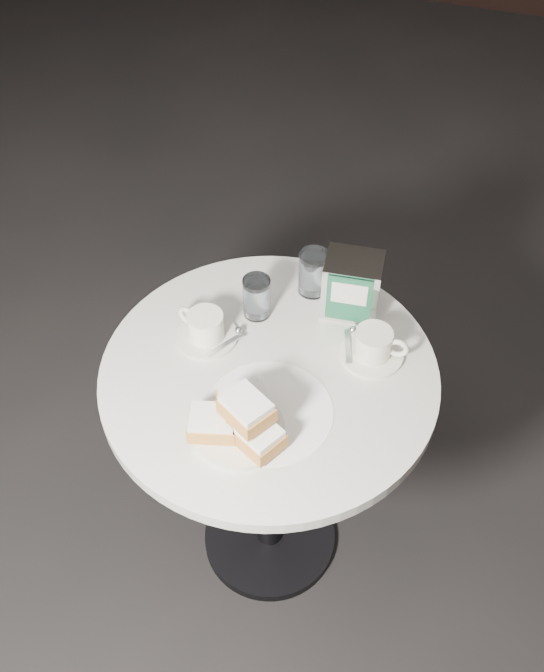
% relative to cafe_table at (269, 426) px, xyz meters
% --- Properties ---
extents(ground, '(7.00, 7.00, 0.00)m').
position_rel_cafe_table_xyz_m(ground, '(0.00, 0.00, -0.55)').
color(ground, black).
rests_on(ground, ground).
extents(cafe_table, '(0.70, 0.70, 0.74)m').
position_rel_cafe_table_xyz_m(cafe_table, '(0.00, 0.00, 0.00)').
color(cafe_table, black).
rests_on(cafe_table, ground).
extents(sugar_spill, '(0.30, 0.30, 0.00)m').
position_rel_cafe_table_xyz_m(sugar_spill, '(0.03, -0.10, 0.20)').
color(sugar_spill, white).
rests_on(sugar_spill, cafe_table).
extents(beignet_plate, '(0.20, 0.19, 0.12)m').
position_rel_cafe_table_xyz_m(beignet_plate, '(-0.00, -0.17, 0.24)').
color(beignet_plate, silver).
rests_on(beignet_plate, cafe_table).
extents(coffee_cup_left, '(0.16, 0.16, 0.07)m').
position_rel_cafe_table_xyz_m(coffee_cup_left, '(-0.16, 0.04, 0.23)').
color(coffee_cup_left, beige).
rests_on(coffee_cup_left, cafe_table).
extents(coffee_cup_right, '(0.14, 0.14, 0.07)m').
position_rel_cafe_table_xyz_m(coffee_cup_right, '(0.19, 0.11, 0.23)').
color(coffee_cup_right, silver).
rests_on(coffee_cup_right, cafe_table).
extents(water_glass_left, '(0.08, 0.08, 0.10)m').
position_rel_cafe_table_xyz_m(water_glass_left, '(-0.08, 0.15, 0.25)').
color(water_glass_left, white).
rests_on(water_glass_left, cafe_table).
extents(water_glass_right, '(0.07, 0.07, 0.11)m').
position_rel_cafe_table_xyz_m(water_glass_right, '(0.02, 0.25, 0.25)').
color(water_glass_right, white).
rests_on(water_glass_right, cafe_table).
extents(napkin_dispenser, '(0.13, 0.11, 0.14)m').
position_rel_cafe_table_xyz_m(napkin_dispenser, '(0.11, 0.22, 0.27)').
color(napkin_dispenser, silver).
rests_on(napkin_dispenser, cafe_table).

